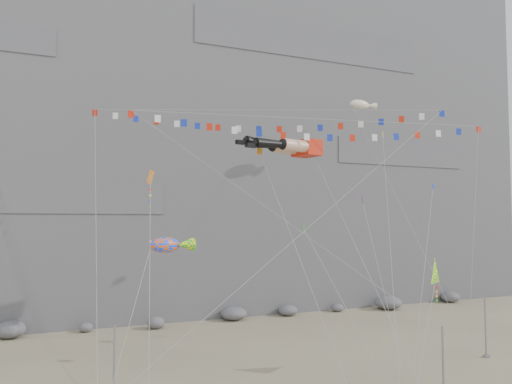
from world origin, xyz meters
The scene contains 18 objects.
ground centered at (0.00, 0.00, 0.00)m, with size 120.00×120.00×0.00m, color gray.
cliff centered at (0.00, 32.00, 25.00)m, with size 80.00×28.00×50.00m, color slate.
talus_boulders centered at (0.00, 17.00, 0.60)m, with size 60.00×3.00×1.20m, color slate, non-canonical shape.
anchor_pole_left centered at (-14.01, -2.60, 2.16)m, with size 0.12×0.12×4.32m, color gray.
anchor_pole_center centered at (3.45, -7.76, 1.92)m, with size 0.12×0.12×3.84m, color gray.
anchor_pole_right centered at (12.00, -2.92, 2.10)m, with size 0.12×0.12×4.19m, color gray.
legs_kite centered at (0.33, 5.55, 15.82)m, with size 7.59×15.69×21.34m.
flag_banner_upper centered at (-0.09, 8.31, 19.32)m, with size 28.65×17.10×26.81m.
flag_banner_lower centered at (2.31, 4.05, 17.91)m, with size 28.45×8.15×21.03m.
harlequin_kite centered at (-11.43, 1.52, 12.55)m, with size 2.21×7.66×14.28m.
fish_windsock centered at (-10.68, 0.55, 8.32)m, with size 5.96×6.25×10.59m.
delta_kite centered at (6.07, -4.54, 6.30)m, with size 6.18×4.42×8.82m.
blimp_windsock centered at (12.13, 12.49, 21.79)m, with size 3.73×14.44×25.72m.
small_kite_a centered at (-1.80, 6.12, 15.13)m, with size 1.10×13.94×20.33m.
small_kite_b centered at (5.94, 3.38, 11.37)m, with size 3.33×8.72×14.24m.
small_kite_c centered at (-0.95, 0.44, 9.17)m, with size 2.37×7.89×11.81m.
small_kite_d centered at (10.72, 6.92, 17.40)m, with size 10.19×14.40×24.37m.
small_kite_e centered at (12.25, 2.38, 12.44)m, with size 9.45×8.16×17.24m.
Camera 1 is at (-17.52, -30.13, 9.76)m, focal length 35.00 mm.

